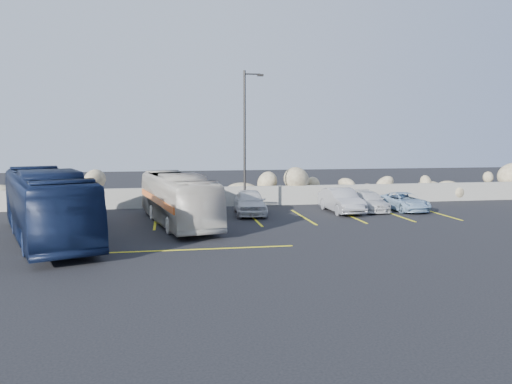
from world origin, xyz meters
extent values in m
plane|color=black|center=(0.00, 0.00, 0.00)|extent=(90.00, 90.00, 0.00)
cube|color=gray|center=(0.00, 12.00, 0.60)|extent=(60.00, 0.40, 1.20)
cube|color=yellow|center=(-2.50, 7.00, 0.01)|extent=(0.12, 5.00, 0.01)
cube|color=yellow|center=(2.60, 7.00, 0.01)|extent=(0.12, 5.00, 0.01)
cube|color=yellow|center=(5.30, 7.00, 0.01)|extent=(0.12, 5.00, 0.01)
cube|color=yellow|center=(7.90, 7.00, 0.01)|extent=(0.12, 5.00, 0.01)
cube|color=yellow|center=(10.50, 7.00, 0.01)|extent=(0.12, 5.00, 0.01)
cube|color=yellow|center=(13.10, 7.00, 0.01)|extent=(0.12, 5.00, 0.01)
cube|color=yellow|center=(-1.00, 0.20, 0.01)|extent=(8.00, 0.12, 0.01)
cylinder|color=#2B2926|center=(2.50, 9.50, 4.00)|extent=(0.14, 0.14, 8.00)
cylinder|color=#2B2926|center=(2.95, 9.50, 7.80)|extent=(0.90, 0.08, 0.08)
cube|color=#2B2926|center=(3.40, 9.50, 7.75)|extent=(0.35, 0.18, 0.12)
imported|color=beige|center=(-1.37, 6.00, 1.26)|extent=(3.91, 9.27, 2.52)
imported|color=#101A36|center=(-6.80, 3.11, 1.48)|extent=(5.95, 10.84, 2.96)
imported|color=silver|center=(2.62, 8.42, 0.70)|extent=(1.93, 4.20, 1.39)
imported|color=#9F9EA3|center=(7.87, 8.26, 0.68)|extent=(1.56, 4.17, 1.36)
imported|color=silver|center=(9.75, 8.69, 0.54)|extent=(1.65, 3.77, 1.08)
imported|color=#91B1CE|center=(11.77, 8.32, 0.52)|extent=(1.96, 3.85, 1.04)
camera|label=1|loc=(-1.77, -18.65, 4.30)|focal=35.00mm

